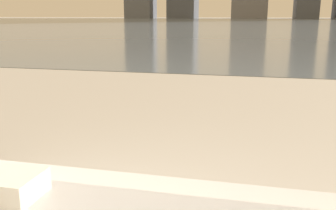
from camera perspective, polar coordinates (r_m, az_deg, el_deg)
The scene contains 1 object.
harbor_water at distance 62.14m, azimuth 13.06°, elevation 12.23°, with size 180.00×110.00×0.01m.
Camera 1 is at (0.57, -0.13, 1.13)m, focal length 40.00 mm.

